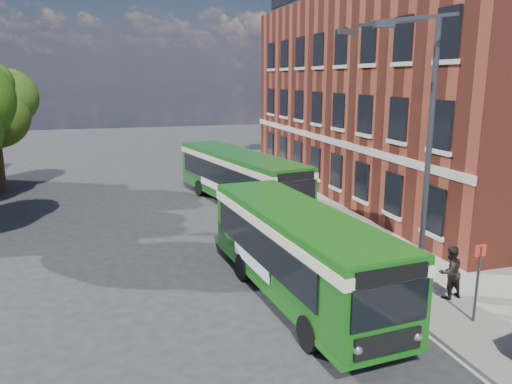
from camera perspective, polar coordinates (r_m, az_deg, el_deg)
name	(u,v)px	position (r m, az deg, el deg)	size (l,w,h in m)	color
ground	(252,291)	(17.50, -0.42, -11.28)	(120.00, 120.00, 0.00)	#27272A
pavement	(337,214)	(26.94, 9.20, -2.51)	(6.00, 48.00, 0.15)	gray
kerb_line	(283,220)	(25.81, 3.07, -3.21)	(0.12, 48.00, 0.01)	beige
brick_office	(416,81)	(32.96, 17.81, 11.98)	(12.10, 26.00, 14.20)	maroon
street_lamp	(418,156)	(16.41, 18.08, 3.92)	(2.96, 2.38, 9.00)	#393B3E
bus_stop_sign	(478,278)	(16.03, 24.01, -8.97)	(0.35, 0.08, 2.52)	#393B3E
bus_front	(299,246)	(16.39, 4.90, -6.17)	(3.38, 10.09, 3.02)	#155712
bus_rear	(239,173)	(28.49, -1.92, 2.13)	(4.91, 12.25, 3.02)	#155116
pedestrian_a	(424,282)	(16.39, 18.66, -9.69)	(0.67, 0.44, 1.83)	black
pedestrian_b	(450,272)	(17.54, 21.28, -8.53)	(0.86, 0.67, 1.76)	black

